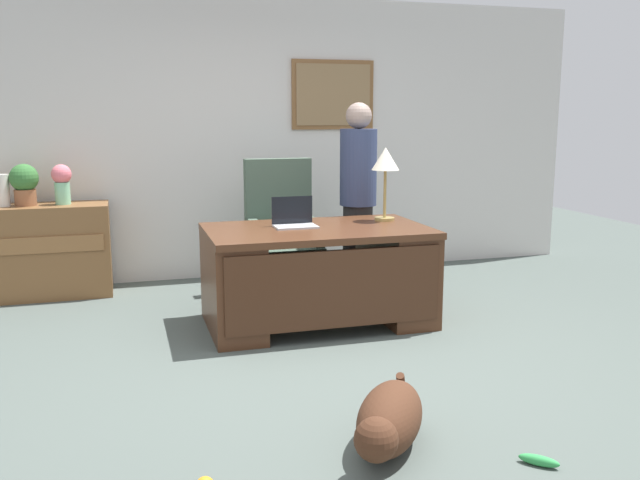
# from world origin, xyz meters

# --- Properties ---
(ground_plane) EXTENTS (12.00, 12.00, 0.00)m
(ground_plane) POSITION_xyz_m (0.00, 0.00, 0.00)
(ground_plane) COLOR #4C5651
(back_wall) EXTENTS (7.00, 0.16, 2.70)m
(back_wall) POSITION_xyz_m (0.01, 2.60, 1.35)
(back_wall) COLOR silver
(back_wall) RESTS_ON ground_plane
(desk) EXTENTS (1.67, 0.99, 0.75)m
(desk) POSITION_xyz_m (0.21, 0.78, 0.40)
(desk) COLOR #4C2B19
(desk) RESTS_ON ground_plane
(credenza) EXTENTS (1.26, 0.50, 0.81)m
(credenza) POSITION_xyz_m (-1.95, 2.25, 0.41)
(credenza) COLOR brown
(credenza) RESTS_ON ground_plane
(armchair) EXTENTS (0.60, 0.59, 1.20)m
(armchair) POSITION_xyz_m (0.16, 1.75, 0.52)
(armchair) COLOR #475B4C
(armchair) RESTS_ON ground_plane
(person_standing) EXTENTS (0.32, 0.32, 1.69)m
(person_standing) POSITION_xyz_m (0.78, 1.49, 0.87)
(person_standing) COLOR #262323
(person_standing) RESTS_ON ground_plane
(dog_lying) EXTENTS (0.60, 0.71, 0.30)m
(dog_lying) POSITION_xyz_m (-0.03, -1.24, 0.16)
(dog_lying) COLOR #472819
(dog_lying) RESTS_ON ground_plane
(laptop) EXTENTS (0.32, 0.22, 0.22)m
(laptop) POSITION_xyz_m (0.05, 0.91, 0.80)
(laptop) COLOR #B2B5BA
(laptop) RESTS_ON desk
(desk_lamp) EXTENTS (0.22, 0.22, 0.59)m
(desk_lamp) POSITION_xyz_m (0.83, 1.00, 1.21)
(desk_lamp) COLOR #9E8447
(desk_lamp) RESTS_ON desk
(vase_with_flowers) EXTENTS (0.17, 0.17, 0.35)m
(vase_with_flowers) POSITION_xyz_m (-1.69, 2.25, 1.01)
(vase_with_flowers) COLOR #83CBA0
(vase_with_flowers) RESTS_ON credenza
(vase_empty) EXTENTS (0.13, 0.13, 0.27)m
(vase_empty) POSITION_xyz_m (-2.18, 2.25, 0.95)
(vase_empty) COLOR silver
(vase_empty) RESTS_ON credenza
(potted_plant) EXTENTS (0.24, 0.24, 0.36)m
(potted_plant) POSITION_xyz_m (-1.99, 2.25, 1.01)
(potted_plant) COLOR brown
(potted_plant) RESTS_ON credenza
(dog_toy_bone) EXTENTS (0.17, 0.16, 0.05)m
(dog_toy_bone) POSITION_xyz_m (0.58, -1.57, 0.03)
(dog_toy_bone) COLOR green
(dog_toy_bone) RESTS_ON ground_plane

